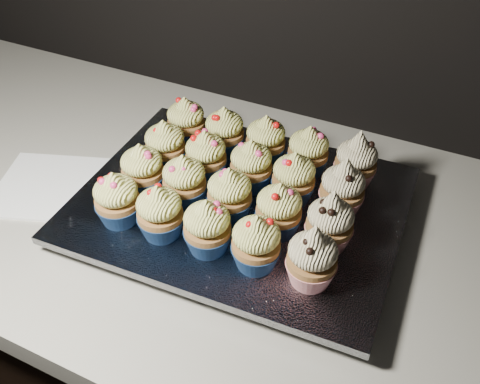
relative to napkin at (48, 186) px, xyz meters
The scene contains 24 objects.
worktop 0.43m from the napkin, 10.29° to the left, with size 2.44×0.64×0.04m, color beige.
napkin is the anchor object (origin of this frame).
baking_tray 0.32m from the napkin, 12.72° to the left, with size 0.43×0.32×0.02m, color black.
foil_lining 0.32m from the napkin, 12.72° to the left, with size 0.46×0.36×0.01m, color silver.
cupcake_0 0.19m from the napkin, 12.66° to the right, with size 0.06×0.06×0.08m.
cupcake_1 0.25m from the napkin, ahead, with size 0.06×0.06×0.08m.
cupcake_2 0.32m from the napkin, ahead, with size 0.06×0.06×0.08m.
cupcake_3 0.39m from the napkin, ahead, with size 0.06×0.06×0.08m.
cupcake_4 0.46m from the napkin, ahead, with size 0.06×0.06×0.10m.
cupcake_5 0.19m from the napkin, ahead, with size 0.06×0.06×0.08m.
cupcake_6 0.25m from the napkin, ahead, with size 0.06×0.06×0.08m.
cupcake_7 0.32m from the napkin, ahead, with size 0.06×0.06×0.08m.
cupcake_8 0.39m from the napkin, ahead, with size 0.06×0.06×0.08m.
cupcake_9 0.46m from the napkin, ahead, with size 0.06×0.06×0.10m.
cupcake_10 0.21m from the napkin, 29.52° to the left, with size 0.06×0.06×0.08m.
cupcake_11 0.27m from the napkin, 22.49° to the left, with size 0.06×0.06×0.08m.
cupcake_12 0.33m from the napkin, 19.11° to the left, with size 0.06×0.06×0.08m.
cupcake_13 0.40m from the napkin, 15.86° to the left, with size 0.06×0.06×0.08m.
cupcake_14 0.46m from the napkin, 14.18° to the left, with size 0.06×0.06×0.10m.
cupcake_15 0.24m from the napkin, 45.40° to the left, with size 0.06×0.06×0.08m.
cupcake_16 0.30m from the napkin, 35.78° to the left, with size 0.06×0.06×0.08m.
cupcake_17 0.36m from the napkin, 29.98° to the left, with size 0.06×0.06×0.08m.
cupcake_18 0.42m from the napkin, 25.27° to the left, with size 0.06×0.06×0.08m.
cupcake_19 0.48m from the napkin, 22.18° to the left, with size 0.06×0.06×0.10m.
Camera 1 is at (0.14, 1.17, 1.45)m, focal length 40.00 mm.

